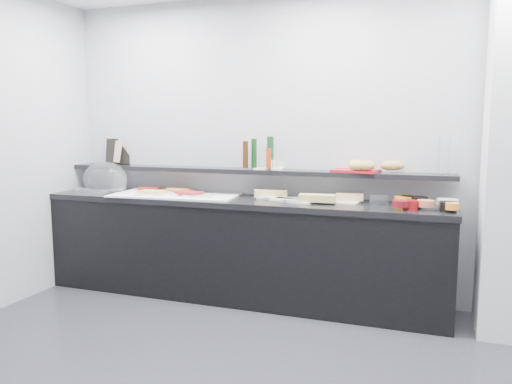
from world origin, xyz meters
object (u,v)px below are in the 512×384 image
(cloche_base, at_px, (101,189))
(bread_tray, at_px, (356,171))
(framed_print, at_px, (118,151))
(condiment_tray, at_px, (269,168))
(sandwich_plate_mid, at_px, (293,201))
(carafe, at_px, (444,156))

(cloche_base, distance_m, bread_tray, 2.46)
(framed_print, bearing_deg, cloche_base, -109.73)
(cloche_base, bearing_deg, framed_print, 95.16)
(cloche_base, bearing_deg, condiment_tray, 16.63)
(framed_print, relative_size, bread_tray, 0.70)
(bread_tray, bearing_deg, framed_print, -173.42)
(cloche_base, distance_m, sandwich_plate_mid, 1.95)
(cloche_base, height_order, sandwich_plate_mid, cloche_base)
(framed_print, height_order, carafe, carafe)
(framed_print, xyz_separation_m, condiment_tray, (1.65, -0.08, -0.12))
(carafe, bearing_deg, framed_print, 177.92)
(framed_print, bearing_deg, sandwich_plate_mid, -23.75)
(cloche_base, height_order, condiment_tray, condiment_tray)
(condiment_tray, height_order, bread_tray, bread_tray)
(framed_print, xyz_separation_m, bread_tray, (2.42, -0.11, -0.12))
(condiment_tray, relative_size, bread_tray, 0.69)
(sandwich_plate_mid, xyz_separation_m, carafe, (1.18, 0.19, 0.39))
(framed_print, bearing_deg, bread_tray, -17.44)
(framed_print, height_order, bread_tray, framed_print)
(sandwich_plate_mid, distance_m, bread_tray, 0.59)
(carafe, bearing_deg, condiment_tray, 178.70)
(framed_print, relative_size, carafe, 0.87)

